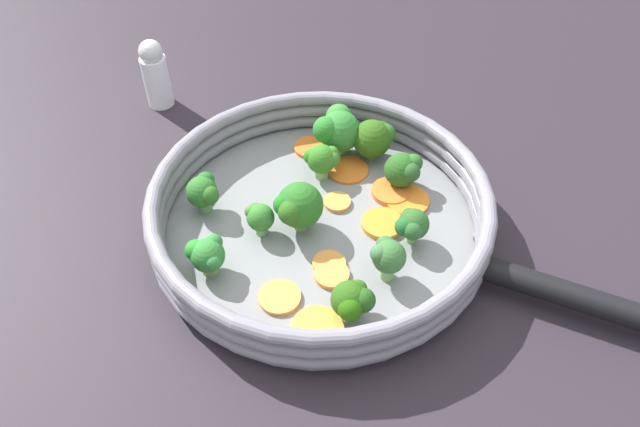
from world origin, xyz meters
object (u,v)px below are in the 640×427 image
object	(u,v)px
carrot_slice_1	(407,200)
carrot_slice_3	(348,170)
broccoli_floret_5	(353,301)
broccoli_floret_8	(298,207)
broccoli_floret_2	(207,255)
carrot_slice_4	(329,264)
broccoli_floret_9	(337,128)
broccoli_floret_1	(323,159)
broccoli_floret_10	(204,192)
broccoli_floret_4	(404,170)
broccoli_floret_6	(412,225)
broccoli_floret_3	(259,217)
carrot_slice_2	(337,202)
carrot_slice_0	(318,328)
broccoli_floret_0	(389,255)
broccoli_floret_7	(375,138)
carrot_slice_9	(310,147)
carrot_slice_5	(280,297)
carrot_slice_7	(391,192)
carrot_slice_8	(332,274)
skillet	(320,227)
salt_shaker	(154,74)

from	to	relation	value
carrot_slice_1	carrot_slice_3	size ratio (longest dim) A/B	1.01
broccoli_floret_5	broccoli_floret_8	distance (m)	0.12
broccoli_floret_2	broccoli_floret_5	distance (m)	0.15
carrot_slice_4	broccoli_floret_9	world-z (taller)	broccoli_floret_9
broccoli_floret_9	broccoli_floret_1	bearing A→B (deg)	-154.64
broccoli_floret_10	broccoli_floret_4	bearing A→B (deg)	-32.57
carrot_slice_3	broccoli_floret_6	bearing A→B (deg)	-103.77
broccoli_floret_3	carrot_slice_2	bearing A→B (deg)	-15.38
carrot_slice_0	broccoli_floret_0	distance (m)	0.09
broccoli_floret_2	broccoli_floret_10	world-z (taller)	broccoli_floret_10
carrot_slice_1	broccoli_floret_10	xyz separation A→B (m)	(-0.17, 0.14, 0.02)
broccoli_floret_3	broccoli_floret_6	distance (m)	0.15
carrot_slice_3	broccoli_floret_10	world-z (taller)	broccoli_floret_10
broccoli_floret_3	broccoli_floret_7	bearing A→B (deg)	1.41
carrot_slice_4	broccoli_floret_8	size ratio (longest dim) A/B	0.59
carrot_slice_2	broccoli_floret_6	xyz separation A→B (m)	(0.02, -0.09, 0.02)
carrot_slice_0	carrot_slice_2	xyz separation A→B (m)	(0.12, 0.10, 0.00)
carrot_slice_9	broccoli_floret_4	world-z (taller)	broccoli_floret_4
broccoli_floret_8	broccoli_floret_7	bearing A→B (deg)	11.14
carrot_slice_5	carrot_slice_7	xyz separation A→B (m)	(0.18, 0.03, 0.00)
broccoli_floret_8	broccoli_floret_0	bearing A→B (deg)	-77.52
broccoli_floret_8	broccoli_floret_6	bearing A→B (deg)	-51.84
carrot_slice_8	carrot_slice_3	bearing A→B (deg)	39.90
skillet	broccoli_floret_4	size ratio (longest dim) A/B	7.86
broccoli_floret_9	salt_shaker	size ratio (longest dim) A/B	0.62
broccoli_floret_1	broccoli_floret_7	xyz separation A→B (m)	(0.07, -0.02, 0.00)
broccoli_floret_0	broccoli_floret_8	bearing A→B (deg)	102.48
broccoli_floret_4	salt_shaker	bearing A→B (deg)	108.35
broccoli_floret_1	broccoli_floret_8	world-z (taller)	broccoli_floret_8
broccoli_floret_8	salt_shaker	xyz separation A→B (m)	(0.02, 0.29, 0.00)
carrot_slice_3	broccoli_floret_4	world-z (taller)	broccoli_floret_4
broccoli_floret_3	broccoli_floret_8	size ratio (longest dim) A/B	0.65
carrot_slice_1	broccoli_floret_5	xyz separation A→B (m)	(-0.15, -0.06, 0.02)
skillet	carrot_slice_3	size ratio (longest dim) A/B	7.14
broccoli_floret_10	salt_shaker	distance (m)	0.22
carrot_slice_4	carrot_slice_8	size ratio (longest dim) A/B	0.95
broccoli_floret_10	carrot_slice_4	bearing A→B (deg)	-73.06
carrot_slice_5	broccoli_floret_7	xyz separation A→B (m)	(0.21, 0.08, 0.03)
carrot_slice_9	broccoli_floret_2	size ratio (longest dim) A/B	0.95
carrot_slice_1	broccoli_floret_6	distance (m)	0.06
carrot_slice_5	broccoli_floret_10	distance (m)	0.14
carrot_slice_1	carrot_slice_2	bearing A→B (deg)	139.24
carrot_slice_8	broccoli_floret_8	bearing A→B (deg)	75.77
broccoli_floret_1	broccoli_floret_8	bearing A→B (deg)	-149.67
carrot_slice_4	carrot_slice_7	world-z (taller)	carrot_slice_7
broccoli_floret_9	carrot_slice_5	bearing A→B (deg)	-147.62
carrot_slice_0	carrot_slice_2	size ratio (longest dim) A/B	1.63
broccoli_floret_2	carrot_slice_8	bearing A→B (deg)	-45.78
carrot_slice_8	broccoli_floret_3	world-z (taller)	broccoli_floret_3
carrot_slice_5	carrot_slice_8	distance (m)	0.06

